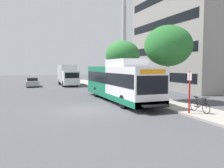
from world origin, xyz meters
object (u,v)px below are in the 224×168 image
Objects in this scene: bicycle_parked at (200,106)px; parked_car_far_lane at (32,82)px; street_tree_mid_block at (123,55)px; box_truck_background at (68,75)px; transit_bus at (119,82)px; street_tree_near_stop at (168,46)px; bus_stop_sign_pole at (189,89)px.

parked_car_far_lane is (-9.33, 25.33, 0.10)m from bicycle_parked.
parked_car_far_lane is (-10.30, 10.61, -3.78)m from street_tree_mid_block.
box_truck_background is (5.34, -0.13, 1.08)m from parked_car_far_lane.
street_tree_near_stop is at bearing -27.35° from transit_bus.
bus_stop_sign_pole is at bearing -178.22° from bicycle_parked.
street_tree_mid_block reaches higher than bicycle_parked.
street_tree_near_stop is at bearing 78.16° from bicycle_parked.
bus_stop_sign_pole is 6.43m from street_tree_near_stop.
bicycle_parked is 6.81m from street_tree_near_stop.
street_tree_mid_block is 15.26m from parked_car_far_lane.
transit_bus is at bearing 152.65° from street_tree_near_stop.
bicycle_parked is (0.87, 0.03, -1.09)m from bus_stop_sign_pole.
bus_stop_sign_pole is 1.39m from bicycle_parked.
transit_bus is 2.01× the size of street_tree_mid_block.
street_tree_near_stop is 20.84m from box_truck_background.
street_tree_near_stop reaches higher than box_truck_background.
street_tree_near_stop is (3.71, -1.92, 3.09)m from transit_bus.
transit_bus is at bearing -85.63° from box_truck_background.
bicycle_parked is 0.25× the size of box_truck_background.
street_tree_near_stop is 9.50m from street_tree_mid_block.
bicycle_parked is 0.28× the size of street_tree_near_stop.
street_tree_near_stop is at bearing 69.51° from bus_stop_sign_pole.
box_truck_background reaches higher than bicycle_parked.
street_tree_near_stop is (1.96, 5.26, 3.14)m from bus_stop_sign_pole.
bus_stop_sign_pole is 0.41× the size of street_tree_near_stop.
transit_bus is 5.19m from street_tree_near_stop.
transit_bus is 1.92× the size of street_tree_near_stop.
bus_stop_sign_pole is 0.58× the size of parked_car_far_lane.
street_tree_near_stop is 1.42× the size of parked_car_far_lane.
street_tree_near_stop reaches higher than bus_stop_sign_pole.
street_tree_mid_block is at bearing 90.74° from street_tree_near_stop.
box_truck_background is at bearing 115.35° from street_tree_mid_block.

